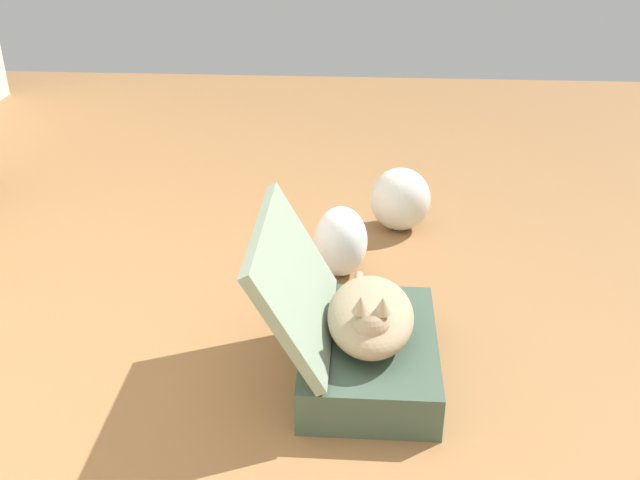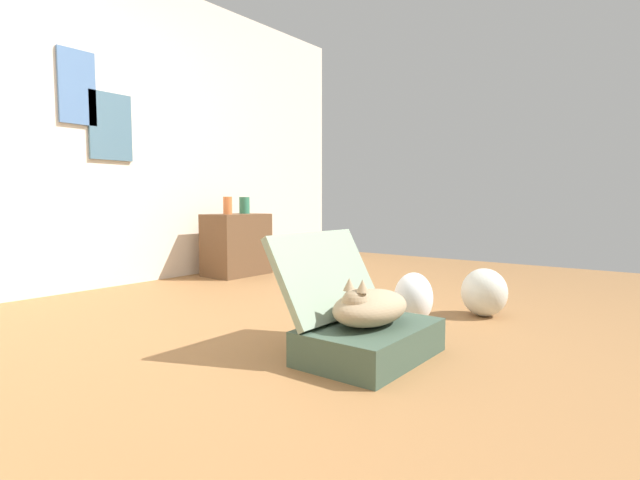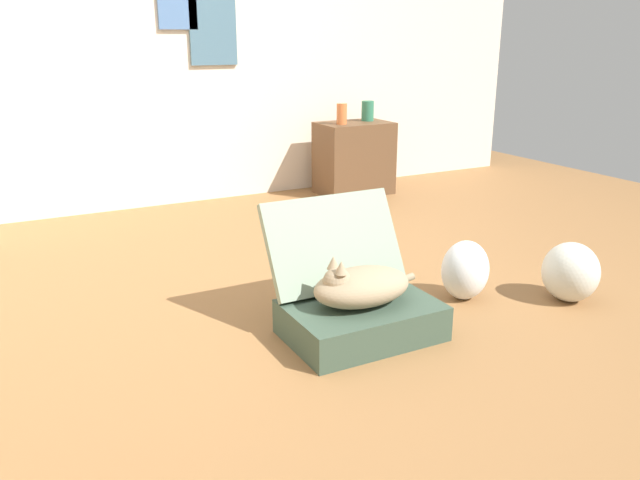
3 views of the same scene
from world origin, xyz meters
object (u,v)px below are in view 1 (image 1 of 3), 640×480
plastic_bag_white (341,241)px  plastic_bag_clear (400,199)px  suitcase_base (369,355)px  cat (370,316)px

plastic_bag_white → plastic_bag_clear: bearing=-30.2°
suitcase_base → plastic_bag_white: bearing=10.3°
cat → plastic_bag_clear: (1.12, -0.14, -0.09)m
cat → plastic_bag_clear: size_ratio=1.76×
cat → plastic_bag_white: bearing=10.1°
suitcase_base → cat: cat is taller
suitcase_base → cat: size_ratio=1.23×
suitcase_base → plastic_bag_clear: (1.11, -0.14, 0.07)m
suitcase_base → plastic_bag_clear: 1.12m
cat → suitcase_base: bearing=-2.3°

